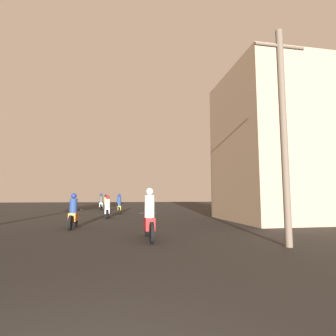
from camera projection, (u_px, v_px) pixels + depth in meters
The scene contains 8 objects.
motorcycle_red at pixel (149, 219), 8.54m from camera, with size 0.60×2.11×1.67m.
motorcycle_orange at pixel (73, 214), 11.54m from camera, with size 0.60×2.00×1.53m.
motorcycle_silver at pixel (107, 209), 16.82m from camera, with size 0.60×1.84×1.45m.
motorcycle_yellow at pixel (119, 206), 20.75m from camera, with size 0.60×2.05×1.57m.
motorcycle_black at pixel (106, 205), 23.36m from camera, with size 0.60×2.05×1.52m.
motorcycle_white at pixel (101, 203), 26.40m from camera, with size 0.60×1.98×1.66m.
building_right_near at pixel (266, 146), 15.32m from camera, with size 4.52×6.34×8.65m.
utility_pole_near at pixel (283, 129), 7.60m from camera, with size 1.60×0.20×6.39m.
Camera 1 is at (0.41, -1.57, 1.41)m, focal length 28.00 mm.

